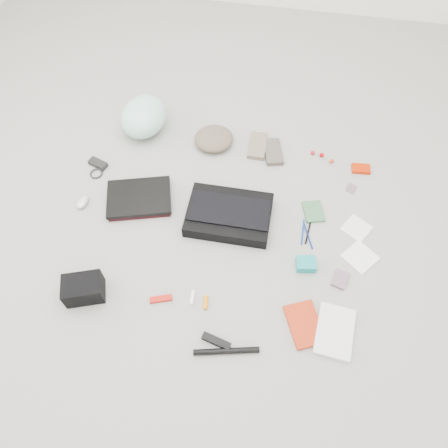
% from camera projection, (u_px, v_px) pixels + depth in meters
% --- Properties ---
extents(ground_plane, '(4.00, 4.00, 0.00)m').
position_uv_depth(ground_plane, '(224.00, 229.00, 2.18)').
color(ground_plane, gray).
extents(messenger_bag, '(0.42, 0.30, 0.07)m').
position_uv_depth(messenger_bag, '(229.00, 215.00, 2.18)').
color(messenger_bag, black).
rests_on(messenger_bag, ground_plane).
extents(bag_flap, '(0.40, 0.19, 0.01)m').
position_uv_depth(bag_flap, '(229.00, 210.00, 2.15)').
color(bag_flap, black).
rests_on(bag_flap, messenger_bag).
extents(laptop_sleeve, '(0.36, 0.31, 0.02)m').
position_uv_depth(laptop_sleeve, '(140.00, 200.00, 2.26)').
color(laptop_sleeve, black).
rests_on(laptop_sleeve, ground_plane).
extents(laptop, '(0.38, 0.32, 0.02)m').
position_uv_depth(laptop, '(139.00, 197.00, 2.25)').
color(laptop, black).
rests_on(laptop, laptop_sleeve).
extents(bike_helmet, '(0.27, 0.33, 0.19)m').
position_uv_depth(bike_helmet, '(144.00, 117.00, 2.48)').
color(bike_helmet, '#BBF1E7').
rests_on(bike_helmet, ground_plane).
extents(beanie, '(0.28, 0.27, 0.08)m').
position_uv_depth(beanie, '(214.00, 139.00, 2.46)').
color(beanie, brown).
rests_on(beanie, ground_plane).
extents(mitten_left, '(0.10, 0.19, 0.03)m').
position_uv_depth(mitten_left, '(258.00, 146.00, 2.47)').
color(mitten_left, '#7A6A58').
rests_on(mitten_left, ground_plane).
extents(mitten_right, '(0.13, 0.20, 0.03)m').
position_uv_depth(mitten_right, '(273.00, 152.00, 2.44)').
color(mitten_right, '#544C46').
rests_on(mitten_right, ground_plane).
extents(power_brick, '(0.11, 0.08, 0.03)m').
position_uv_depth(power_brick, '(98.00, 164.00, 2.39)').
color(power_brick, black).
rests_on(power_brick, ground_plane).
extents(cable_coil, '(0.09, 0.09, 0.01)m').
position_uv_depth(cable_coil, '(96.00, 174.00, 2.37)').
color(cable_coil, black).
rests_on(cable_coil, ground_plane).
extents(mouse, '(0.06, 0.09, 0.03)m').
position_uv_depth(mouse, '(82.00, 202.00, 2.25)').
color(mouse, '#BBB9C2').
rests_on(mouse, ground_plane).
extents(camera_bag, '(0.20, 0.17, 0.11)m').
position_uv_depth(camera_bag, '(83.00, 289.00, 1.94)').
color(camera_bag, black).
rests_on(camera_bag, ground_plane).
extents(multitool, '(0.10, 0.06, 0.02)m').
position_uv_depth(multitool, '(161.00, 299.00, 1.97)').
color(multitool, '#B01209').
rests_on(multitool, ground_plane).
extents(toiletry_tube_white, '(0.02, 0.06, 0.02)m').
position_uv_depth(toiletry_tube_white, '(192.00, 298.00, 1.97)').
color(toiletry_tube_white, white).
rests_on(toiletry_tube_white, ground_plane).
extents(toiletry_tube_orange, '(0.03, 0.07, 0.02)m').
position_uv_depth(toiletry_tube_orange, '(206.00, 303.00, 1.96)').
color(toiletry_tube_orange, orange).
rests_on(toiletry_tube_orange, ground_plane).
extents(u_lock, '(0.13, 0.06, 0.03)m').
position_uv_depth(u_lock, '(216.00, 341.00, 1.86)').
color(u_lock, black).
rests_on(u_lock, ground_plane).
extents(bike_pump, '(0.28, 0.09, 0.03)m').
position_uv_depth(bike_pump, '(226.00, 351.00, 1.83)').
color(bike_pump, black).
rests_on(bike_pump, ground_plane).
extents(book_red, '(0.20, 0.24, 0.02)m').
position_uv_depth(book_red, '(304.00, 324.00, 1.90)').
color(book_red, red).
rests_on(book_red, ground_plane).
extents(book_white, '(0.18, 0.25, 0.02)m').
position_uv_depth(book_white, '(335.00, 332.00, 1.88)').
color(book_white, silver).
rests_on(book_white, ground_plane).
extents(notepad, '(0.13, 0.15, 0.01)m').
position_uv_depth(notepad, '(313.00, 212.00, 2.23)').
color(notepad, '#396541').
rests_on(notepad, ground_plane).
extents(pen_blue, '(0.01, 0.15, 0.01)m').
position_uv_depth(pen_blue, '(303.00, 232.00, 2.16)').
color(pen_blue, navy).
rests_on(pen_blue, ground_plane).
extents(pen_black, '(0.03, 0.15, 0.01)m').
position_uv_depth(pen_black, '(308.00, 231.00, 2.17)').
color(pen_black, black).
rests_on(pen_black, ground_plane).
extents(pen_navy, '(0.06, 0.15, 0.01)m').
position_uv_depth(pen_navy, '(308.00, 236.00, 2.15)').
color(pen_navy, navy).
rests_on(pen_navy, ground_plane).
extents(accordion_wallet, '(0.10, 0.09, 0.05)m').
position_uv_depth(accordion_wallet, '(306.00, 264.00, 2.05)').
color(accordion_wallet, teal).
rests_on(accordion_wallet, ground_plane).
extents(card_deck, '(0.08, 0.10, 0.02)m').
position_uv_depth(card_deck, '(340.00, 279.00, 2.02)').
color(card_deck, slate).
rests_on(card_deck, ground_plane).
extents(napkin_top, '(0.17, 0.17, 0.01)m').
position_uv_depth(napkin_top, '(357.00, 228.00, 2.18)').
color(napkin_top, silver).
rests_on(napkin_top, ground_plane).
extents(napkin_bottom, '(0.19, 0.19, 0.01)m').
position_uv_depth(napkin_bottom, '(360.00, 257.00, 2.09)').
color(napkin_bottom, white).
rests_on(napkin_bottom, ground_plane).
extents(lollipop_a, '(0.03, 0.03, 0.02)m').
position_uv_depth(lollipop_a, '(313.00, 153.00, 2.44)').
color(lollipop_a, red).
rests_on(lollipop_a, ground_plane).
extents(lollipop_b, '(0.03, 0.03, 0.03)m').
position_uv_depth(lollipop_b, '(322.00, 155.00, 2.43)').
color(lollipop_b, '#A80109').
rests_on(lollipop_b, ground_plane).
extents(lollipop_c, '(0.03, 0.03, 0.02)m').
position_uv_depth(lollipop_c, '(332.00, 161.00, 2.41)').
color(lollipop_c, red).
rests_on(lollipop_c, ground_plane).
extents(altoids_tin, '(0.10, 0.07, 0.02)m').
position_uv_depth(altoids_tin, '(361.00, 169.00, 2.38)').
color(altoids_tin, '#BD2302').
rests_on(altoids_tin, ground_plane).
extents(stamp_sheet, '(0.07, 0.07, 0.00)m').
position_uv_depth(stamp_sheet, '(351.00, 188.00, 2.32)').
color(stamp_sheet, '#775867').
rests_on(stamp_sheet, ground_plane).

